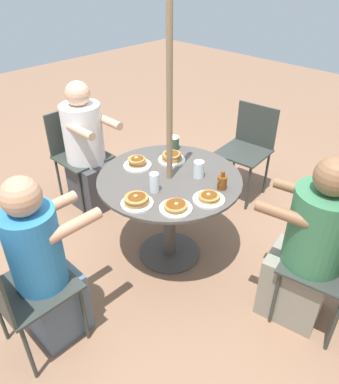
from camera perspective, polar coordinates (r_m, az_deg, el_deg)
name	(u,v)px	position (r m, az deg, el deg)	size (l,w,h in m)	color
ground_plane	(169,253)	(3.14, 0.00, -9.23)	(12.00, 12.00, 0.00)	#8C664C
patio_table	(169,196)	(2.78, 0.00, -0.63)	(1.05, 1.05, 0.73)	#4C4742
umbrella_pole	(169,140)	(2.56, 0.00, 7.92)	(0.04, 0.04, 2.05)	#846B4C
patio_chair_north	(77,150)	(3.63, -13.92, 6.27)	(0.44, 0.44, 0.89)	#333833
diner_north	(87,153)	(3.49, -12.41, 5.82)	(0.36, 0.53, 1.20)	#3D3D42
patio_chair_east	(18,289)	(2.32, -22.03, -13.52)	(0.43, 0.43, 0.89)	#333833
diner_east	(44,269)	(2.33, -18.53, -11.04)	(0.51, 0.31, 1.19)	slate
patio_chair_south	(336,265)	(2.50, 24.06, -10.06)	(0.51, 0.51, 0.89)	#333833
diner_south	(309,251)	(2.50, 20.42, -8.38)	(0.44, 0.56, 1.21)	gray
patio_chair_west	(248,145)	(3.70, 11.90, 7.05)	(0.47, 0.47, 0.89)	#333833
pancake_plate_a	(137,201)	(2.41, -5.02, -1.38)	(0.21, 0.21, 0.07)	white
pancake_plate_b	(209,198)	(2.45, 6.02, -0.95)	(0.21, 0.21, 0.06)	white
pancake_plate_c	(172,158)	(2.90, 0.32, 5.24)	(0.21, 0.21, 0.08)	white
pancake_plate_d	(137,163)	(2.83, -4.93, 4.41)	(0.21, 0.21, 0.08)	white
pancake_plate_e	(176,207)	(2.36, 0.96, -2.31)	(0.21, 0.21, 0.06)	white
syrup_bottle	(222,182)	(2.57, 8.02, 1.51)	(0.09, 0.07, 0.14)	brown
coffee_cup	(174,143)	(3.07, 0.62, 7.49)	(0.09, 0.09, 0.11)	#33513D
drinking_glass_a	(154,182)	(2.51, -2.33, 1.46)	(0.07, 0.07, 0.14)	silver
drinking_glass_b	(199,169)	(2.68, 4.48, 3.45)	(0.08, 0.08, 0.13)	silver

